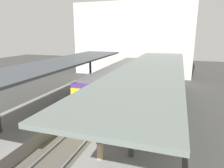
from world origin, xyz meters
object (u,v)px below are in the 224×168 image
litter_bin (174,93)px  passenger_near_bench (100,141)px  platform_sign (125,100)px  commuter_train (120,81)px  platform_bench (134,108)px  passenger_far_end (157,102)px  passenger_mid_platform (157,87)px

litter_bin → passenger_near_bench: (-2.83, -10.29, 0.46)m
platform_sign → litter_bin: bearing=68.4°
commuter_train → platform_bench: size_ratio=10.74×
passenger_near_bench → platform_bench: bearing=86.5°
litter_bin → passenger_near_bench: size_ratio=0.48×
platform_bench → passenger_far_end: bearing=25.0°
platform_sign → passenger_far_end: (1.58, 2.54, -0.77)m
commuter_train → passenger_far_end: (4.30, -5.79, 0.13)m
passenger_mid_platform → passenger_far_end: size_ratio=1.04×
commuter_train → platform_bench: (2.87, -6.46, -0.26)m
platform_sign → passenger_mid_platform: (1.18, 6.51, -0.74)m
platform_sign → passenger_mid_platform: bearing=79.7°
platform_sign → litter_bin: 7.32m
passenger_near_bench → passenger_mid_platform: bearing=82.3°
platform_sign → passenger_near_bench: bearing=-92.9°
commuter_train → platform_sign: bearing=-71.9°
litter_bin → passenger_near_bench: 10.68m
commuter_train → litter_bin: commuter_train is taller
commuter_train → passenger_near_bench: (2.54, -11.91, 0.14)m
platform_bench → litter_bin: size_ratio=1.75×
platform_sign → passenger_far_end: bearing=58.2°
platform_bench → passenger_far_end: 1.62m
commuter_train → passenger_far_end: commuter_train is taller
passenger_near_bench → passenger_far_end: size_ratio=1.01×
platform_bench → platform_sign: size_ratio=0.63×
platform_bench → passenger_mid_platform: passenger_mid_platform is taller
platform_bench → passenger_near_bench: (-0.33, -5.45, 0.40)m
platform_sign → passenger_far_end: 3.09m
platform_sign → passenger_near_bench: (-0.18, -3.58, -0.76)m
commuter_train → passenger_mid_platform: (3.90, -1.83, 0.16)m
litter_bin → platform_sign: bearing=-111.6°
passenger_far_end → platform_sign: bearing=-121.8°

